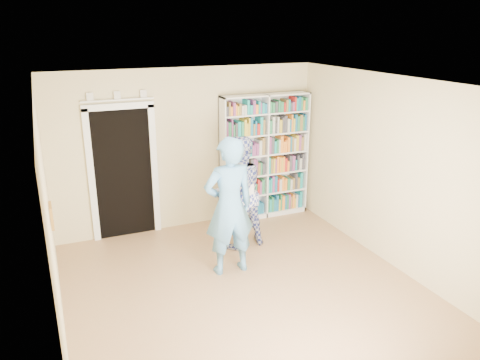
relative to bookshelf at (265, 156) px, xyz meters
The scene contains 11 objects.
floor 2.93m from the bookshelf, 119.94° to the right, with size 5.00×5.00×0.00m, color #AA7A52.
ceiling 3.13m from the bookshelf, 119.94° to the right, with size 5.00×5.00×0.00m, color white.
wall_back 1.38m from the bookshelf, behind, with size 4.50×4.50×0.00m, color beige.
wall_left 4.30m from the bookshelf, 146.93° to the right, with size 5.00×5.00×0.00m, color beige.
wall_right 2.52m from the bookshelf, 69.00° to the right, with size 5.00×5.00×0.00m, color beige.
bookshelf is the anchor object (origin of this frame).
doorway 2.45m from the bookshelf, behind, with size 1.10×0.08×2.43m.
wall_art 4.18m from the bookshelf, 149.08° to the right, with size 0.03×0.25×0.25m, color brown.
man_blue 2.14m from the bookshelf, 129.03° to the right, with size 0.71×0.47×1.96m, color #5B9ACA.
man_plaid 1.35m from the bookshelf, 133.54° to the right, with size 0.86×0.67×1.77m, color navy.
paper_sheet 1.49m from the bookshelf, 124.63° to the right, with size 0.20×0.01×0.28m, color white.
Camera 1 is at (-2.19, -4.83, 3.34)m, focal length 35.00 mm.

